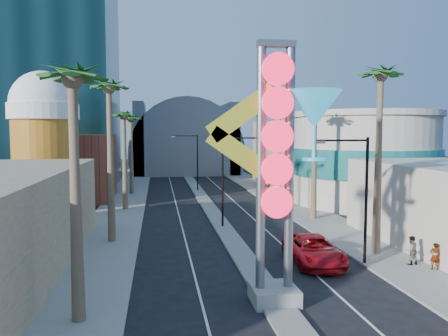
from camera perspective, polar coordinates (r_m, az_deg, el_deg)
ground at (r=19.78m, az=8.95°, el=-20.15°), size 240.00×240.00×0.00m
sidewalk_west at (r=52.88m, az=-12.90°, el=-4.37°), size 5.00×100.00×0.15m
sidewalk_east at (r=54.83m, az=7.37°, el=-3.97°), size 5.00×100.00×0.15m
median at (r=55.97m, az=-2.90°, el=-3.76°), size 1.60×84.00×0.15m
hotel_tower at (r=72.97m, az=-22.56°, el=17.57°), size 20.00×20.00×50.00m
brick_filler_west at (r=56.24m, az=-19.36°, el=0.04°), size 10.00×10.00×8.00m
filler_east at (r=68.63m, az=9.64°, el=1.87°), size 10.00×20.00×10.00m
beer_mug at (r=48.47m, az=-22.40°, el=3.80°), size 7.00×7.00×14.50m
turquoise_building at (r=52.72m, az=17.87°, el=1.15°), size 16.60×16.60×10.60m
canopy at (r=89.35m, az=-5.10°, el=2.11°), size 22.00×16.00×22.00m
neon_sign at (r=21.05m, az=8.89°, el=1.95°), size 6.53×2.60×12.55m
streetlight_0 at (r=37.74m, az=0.64°, el=-0.50°), size 3.79×0.25×8.00m
streetlight_1 at (r=61.38m, az=-3.99°, el=1.48°), size 3.79×0.25×8.00m
streetlight_2 at (r=28.13m, az=17.25°, el=-2.59°), size 3.45×0.25×8.00m
palm_0 at (r=19.47m, az=-19.17°, el=9.26°), size 2.40×2.40×11.70m
palm_1 at (r=33.37m, az=-14.79°, el=8.89°), size 2.40×2.40×12.70m
palm_2 at (r=47.23m, az=-12.94°, el=6.01°), size 2.40×2.40×11.20m
palm_3 at (r=59.20m, az=-12.08°, el=5.73°), size 2.40×2.40×11.20m
palm_5 at (r=30.88m, az=19.76°, el=9.95°), size 2.40×2.40×13.20m
palm_6 at (r=41.73m, az=11.81°, el=6.84°), size 2.40×2.40×11.70m
palm_7 at (r=53.17m, az=7.27°, el=7.38°), size 2.40×2.40×12.70m
red_pickup at (r=28.66m, az=11.62°, el=-10.44°), size 3.10×6.29×1.72m
pedestrian_a at (r=29.22m, az=25.83°, el=-10.33°), size 0.68×0.55×1.61m
pedestrian_b at (r=29.68m, az=23.24°, el=-9.84°), size 0.95×0.80×1.78m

